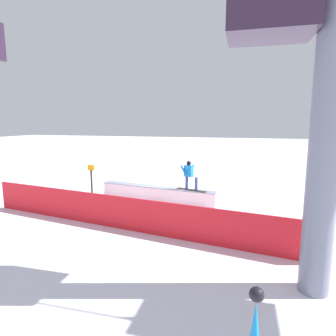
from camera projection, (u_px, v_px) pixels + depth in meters
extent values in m
plane|color=white|center=(157.00, 201.00, 14.50)|extent=(120.00, 120.00, 0.00)
cube|color=white|center=(157.00, 194.00, 14.44)|extent=(6.12, 1.38, 0.72)
cube|color=white|center=(157.00, 198.00, 14.47)|extent=(6.13, 1.39, 0.17)
cube|color=#848FA5|center=(157.00, 187.00, 14.38)|extent=(6.13, 1.44, 0.04)
cube|color=black|center=(191.00, 190.00, 13.63)|extent=(1.56, 0.79, 0.01)
cylinder|color=#35488E|center=(187.00, 183.00, 13.73)|extent=(0.18, 0.18, 0.63)
cylinder|color=#35488E|center=(196.00, 184.00, 13.43)|extent=(0.18, 0.18, 0.63)
cube|color=#1885DF|center=(189.00, 171.00, 13.58)|extent=(0.46, 0.36, 0.52)
sphere|color=black|center=(189.00, 163.00, 13.52)|extent=(0.22, 0.22, 0.22)
cylinder|color=#1885DF|center=(184.00, 171.00, 13.55)|extent=(0.38, 0.21, 0.51)
cylinder|color=#1885DF|center=(192.00, 170.00, 13.65)|extent=(0.24, 0.16, 0.56)
cylinder|color=slate|center=(328.00, 111.00, 6.16)|extent=(0.68, 0.68, 8.39)
cube|color=#2C1D31|center=(271.00, 10.00, 6.14)|extent=(1.84, 1.46, 1.10)
cube|color=red|center=(123.00, 213.00, 10.64)|extent=(13.00, 1.94, 1.24)
sphere|color=black|center=(257.00, 294.00, 3.74)|extent=(0.20, 0.20, 0.20)
cylinder|color=#262628|center=(92.00, 183.00, 15.36)|extent=(0.10, 0.10, 1.41)
cube|color=yellow|center=(91.00, 168.00, 15.22)|extent=(0.40, 0.04, 0.30)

